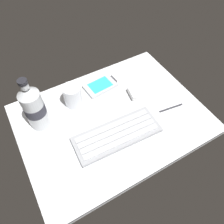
% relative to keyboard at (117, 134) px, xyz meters
% --- Properties ---
extents(ground_plane, '(0.64, 0.48, 0.03)m').
position_rel_keyboard_xyz_m(ground_plane, '(0.02, 0.07, -0.02)').
color(ground_plane, silver).
extents(keyboard, '(0.30, 0.12, 0.02)m').
position_rel_keyboard_xyz_m(keyboard, '(0.00, 0.00, 0.00)').
color(keyboard, '#93969B').
rests_on(keyboard, ground_plane).
extents(handheld_device, '(0.13, 0.09, 0.02)m').
position_rel_keyboard_xyz_m(handheld_device, '(0.06, 0.22, -0.00)').
color(handheld_device, '#B7BABF').
rests_on(handheld_device, ground_plane).
extents(juice_cup, '(0.06, 0.06, 0.09)m').
position_rel_keyboard_xyz_m(juice_cup, '(-0.07, 0.20, 0.03)').
color(juice_cup, silver).
rests_on(juice_cup, ground_plane).
extents(water_bottle, '(0.07, 0.07, 0.21)m').
position_rel_keyboard_xyz_m(water_bottle, '(-0.20, 0.17, 0.08)').
color(water_bottle, silver).
rests_on(water_bottle, ground_plane).
extents(charger_block, '(0.08, 0.07, 0.02)m').
position_rel_keyboard_xyz_m(charger_block, '(0.16, 0.12, 0.00)').
color(charger_block, white).
rests_on(charger_block, ground_plane).
extents(stylus_pen, '(0.10, 0.02, 0.01)m').
position_rel_keyboard_xyz_m(stylus_pen, '(0.23, 0.00, -0.00)').
color(stylus_pen, '#26262B').
rests_on(stylus_pen, ground_plane).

